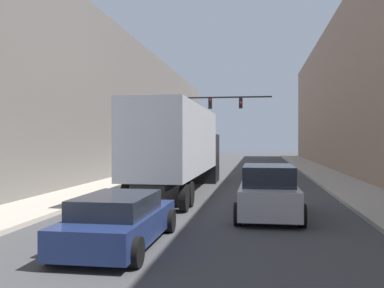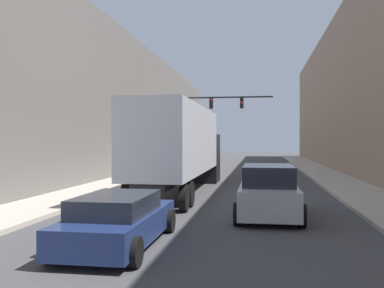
# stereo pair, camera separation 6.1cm
# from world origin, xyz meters

# --- Properties ---
(sidewalk_right) EXTENTS (2.76, 80.00, 0.15)m
(sidewalk_right) POSITION_xyz_m (6.51, 30.00, 0.07)
(sidewalk_right) COLOR #B2A899
(sidewalk_right) RESTS_ON ground
(sidewalk_left) EXTENTS (2.76, 80.00, 0.15)m
(sidewalk_left) POSITION_xyz_m (-6.51, 30.00, 0.07)
(sidewalk_left) COLOR #B2A899
(sidewalk_left) RESTS_ON ground
(building_left) EXTENTS (6.00, 80.00, 10.63)m
(building_left) POSITION_xyz_m (-10.89, 30.00, 5.32)
(building_left) COLOR #66605B
(building_left) RESTS_ON ground
(semi_truck) EXTENTS (2.46, 13.54, 4.12)m
(semi_truck) POSITION_xyz_m (-1.99, 21.81, 2.34)
(semi_truck) COLOR #B2B7C1
(semi_truck) RESTS_ON ground
(sedan_car) EXTENTS (2.05, 4.69, 1.28)m
(sedan_car) POSITION_xyz_m (-1.63, 11.19, 0.62)
(sedan_car) COLOR navy
(sedan_car) RESTS_ON ground
(suv_car) EXTENTS (2.13, 4.97, 1.75)m
(suv_car) POSITION_xyz_m (2.07, 15.97, 0.82)
(suv_car) COLOR #B7B7BC
(suv_car) RESTS_ON ground
(traffic_signal_gantry) EXTENTS (7.93, 0.35, 6.56)m
(traffic_signal_gantry) POSITION_xyz_m (-3.05, 37.62, 4.61)
(traffic_signal_gantry) COLOR black
(traffic_signal_gantry) RESTS_ON ground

